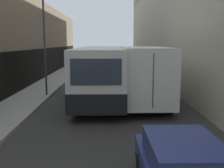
{
  "coord_description": "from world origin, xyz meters",
  "views": [
    {
      "loc": [
        -0.15,
        -1.22,
        3.44
      ],
      "look_at": [
        0.05,
        10.35,
        1.6
      ],
      "focal_mm": 42.0,
      "sensor_mm": 36.0,
      "label": 1
    }
  ],
  "objects_px": {
    "panel_van": "(102,64)",
    "street_lamp": "(43,5)",
    "bus": "(100,72)",
    "box_truck": "(142,74)"
  },
  "relations": [
    {
      "from": "box_truck",
      "to": "panel_van",
      "type": "distance_m",
      "value": 13.73
    },
    {
      "from": "box_truck",
      "to": "street_lamp",
      "type": "xyz_separation_m",
      "value": [
        -5.82,
        1.64,
        3.97
      ]
    },
    {
      "from": "box_truck",
      "to": "street_lamp",
      "type": "bearing_deg",
      "value": 164.21
    },
    {
      "from": "panel_van",
      "to": "street_lamp",
      "type": "xyz_separation_m",
      "value": [
        -3.25,
        -11.83,
        4.57
      ]
    },
    {
      "from": "panel_van",
      "to": "street_lamp",
      "type": "relative_size",
      "value": 0.55
    },
    {
      "from": "panel_van",
      "to": "street_lamp",
      "type": "bearing_deg",
      "value": -105.35
    },
    {
      "from": "box_truck",
      "to": "panel_van",
      "type": "bearing_deg",
      "value": 100.8
    },
    {
      "from": "bus",
      "to": "panel_van",
      "type": "relative_size",
      "value": 2.41
    },
    {
      "from": "box_truck",
      "to": "panel_van",
      "type": "height_order",
      "value": "box_truck"
    },
    {
      "from": "street_lamp",
      "to": "bus",
      "type": "bearing_deg",
      "value": -5.89
    }
  ]
}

